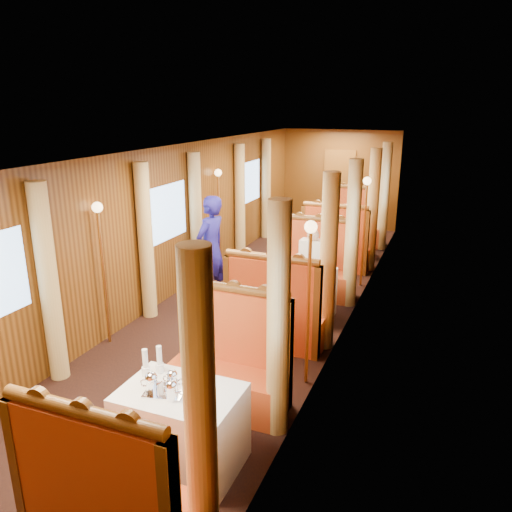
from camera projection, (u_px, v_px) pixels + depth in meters
The scene contains 46 objects.
floor at pixel (252, 310), 7.93m from camera, with size 3.00×12.00×0.01m, color black, non-canonical shape.
ceiling at pixel (251, 150), 7.19m from camera, with size 3.00×12.00×0.01m, color silver, non-canonical shape.
wall_far at pixel (339, 179), 12.88m from camera, with size 3.00×2.50×0.01m, color brown, non-canonical shape.
wall_left at pixel (166, 225), 8.09m from camera, with size 12.00×2.50×0.01m, color brown, non-canonical shape.
wall_right at pixel (350, 243), 7.03m from camera, with size 12.00×2.50×0.01m, color brown, non-canonical shape.
doorway_far at pixel (339, 189), 12.93m from camera, with size 0.80×0.04×2.00m, color brown.
table_near at pixel (181, 428), 4.44m from camera, with size 1.05×0.72×0.75m, color white.
banquette_near_fwd at pixel (109, 505), 3.53m from camera, with size 1.30×0.55×1.34m.
banquette_near_aft at pixel (229, 369), 5.33m from camera, with size 1.30×0.55×1.34m.
table_mid at pixel (298, 294), 7.55m from camera, with size 1.05×0.72×0.75m, color white.
banquette_mid_fwd at pixel (275, 317), 6.64m from camera, with size 1.30×0.55×1.34m.
banquette_mid_aft at pixel (315, 271), 8.44m from camera, with size 1.30×0.55×1.34m.
table_far at pixel (346, 238), 10.66m from camera, with size 1.05×0.72×0.75m, color white.
banquette_far_fwd at pixel (335, 248), 9.74m from camera, with size 1.30×0.55×1.34m.
banquette_far_aft at pixel (355, 225), 11.54m from camera, with size 1.30×0.55×1.34m.
tea_tray at pixel (165, 391), 4.32m from camera, with size 0.34×0.26×0.01m, color silver.
teapot_left at pixel (152, 385), 4.30m from camera, with size 0.18×0.13×0.15m, color silver, non-canonical shape.
teapot_right at pixel (172, 392), 4.19m from camera, with size 0.17×0.13×0.14m, color silver, non-canonical shape.
teapot_back at pixel (172, 381), 4.37m from camera, with size 0.16×0.12×0.13m, color silver, non-canonical shape.
fruit_plate at pixel (199, 405), 4.10m from camera, with size 0.20×0.20×0.05m.
cup_inboard at pixel (146, 365), 4.55m from camera, with size 0.08×0.08×0.26m.
cup_outboard at pixel (160, 362), 4.61m from camera, with size 0.08×0.08×0.26m.
rose_vase_mid at pixel (299, 260), 7.37m from camera, with size 0.06×0.06×0.36m.
rose_vase_far at pixel (348, 213), 10.51m from camera, with size 0.06×0.06×0.36m.
curtain_left_near_b at pixel (49, 285), 5.65m from camera, with size 0.22×0.22×2.35m, color tan.
window_right_near at pixel (258, 332), 3.87m from camera, with size 1.20×0.90×0.01m, color #83ADE1, non-canonical shape.
curtain_right_near_a at pixel (200, 415), 3.29m from camera, with size 0.22×0.22×2.35m, color tan.
curtain_right_near_b at pixel (278, 323), 4.68m from camera, with size 0.22×0.22×2.35m, color tan.
window_left_mid at pixel (166, 213), 8.02m from camera, with size 1.20×0.90×0.01m, color #83ADE1, non-canonical shape.
curtain_left_mid_a at pixel (146, 242), 7.38m from camera, with size 0.22×0.22×2.35m, color tan.
curtain_left_mid_b at pixel (196, 220), 8.76m from camera, with size 0.22×0.22×2.35m, color tan.
window_right_mid at pixel (350, 230), 6.97m from camera, with size 1.20×0.90×0.01m, color #83ADE1, non-canonical shape.
curtain_right_mid_a at pixel (328, 263), 6.40m from camera, with size 0.22×0.22×2.35m, color tan.
curtain_right_mid_b at pixel (352, 235), 7.78m from camera, with size 0.22×0.22×2.35m, color tan.
window_left_far at pixel (249, 182), 11.13m from camera, with size 1.20×0.90×0.01m, color #83ADE1, non-canonical shape.
curtain_left_far_a at pixel (240, 201), 10.48m from camera, with size 0.22×0.22×2.35m, color tan.
curtain_left_far_b at pixel (266, 189), 11.87m from camera, with size 0.22×0.22×2.35m, color tan.
window_right_far at pixel (385, 190), 10.08m from camera, with size 1.20×0.90×0.01m, color #83ADE1, non-canonical shape.
curtain_right_far_a at pixel (372, 211), 9.51m from camera, with size 0.22×0.22×2.35m, color tan.
curtain_right_far_b at pixel (384, 197), 10.89m from camera, with size 0.22×0.22×2.35m, color tan.
sconce_left_fore at pixel (101, 245), 6.46m from camera, with size 0.14×0.14×1.95m.
sconce_right_fore at pixel (309, 271), 5.47m from camera, with size 0.14×0.14×1.95m.
sconce_left_aft at pixel (219, 199), 9.57m from camera, with size 0.14×0.14×1.95m.
sconce_right_aft at pixel (365, 210), 8.58m from camera, with size 0.14×0.14×1.95m.
steward at pixel (211, 249), 8.10m from camera, with size 0.64×0.42×1.75m, color navy.
passenger at pixel (312, 257), 8.11m from camera, with size 0.40×0.44×0.76m.
Camera 1 is at (2.77, -6.78, 3.15)m, focal length 35.00 mm.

